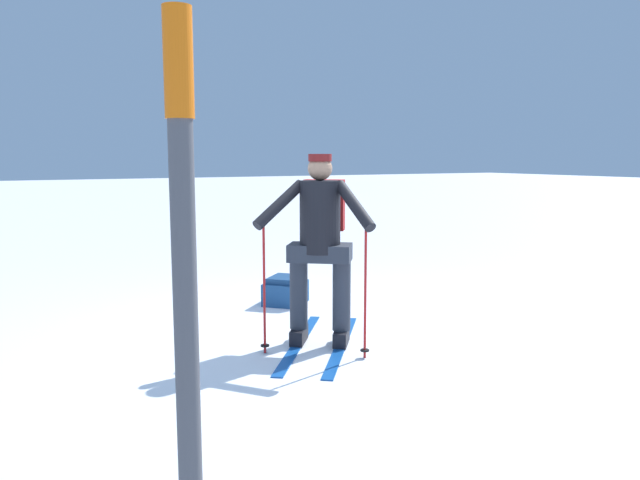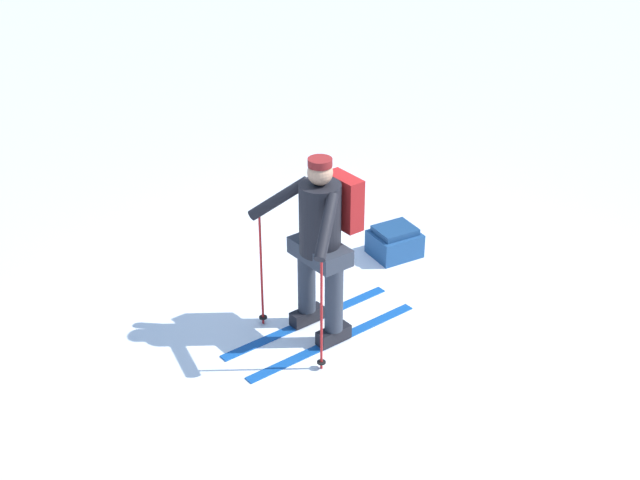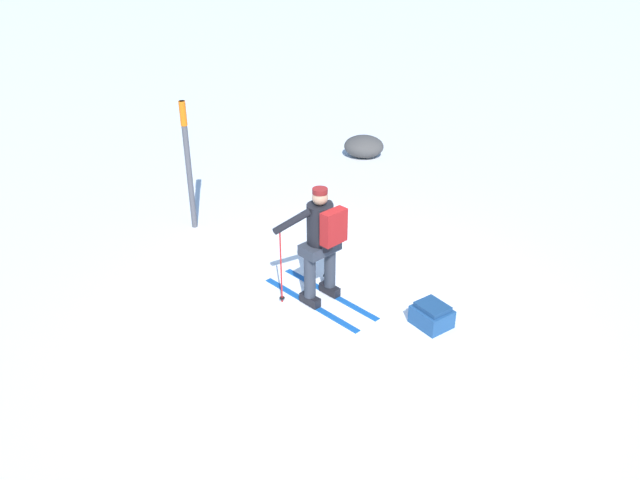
{
  "view_description": "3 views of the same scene",
  "coord_description": "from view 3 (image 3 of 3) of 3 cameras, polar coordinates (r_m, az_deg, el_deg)",
  "views": [
    {
      "loc": [
        4.65,
        -2.53,
        1.57
      ],
      "look_at": [
        0.2,
        -0.12,
        0.88
      ],
      "focal_mm": 35.0,
      "sensor_mm": 36.0,
      "label": 1
    },
    {
      "loc": [
        6.15,
        1.44,
        4.29
      ],
      "look_at": [
        0.2,
        -0.12,
        0.88
      ],
      "focal_mm": 50.0,
      "sensor_mm": 36.0,
      "label": 2
    },
    {
      "loc": [
        -0.83,
        6.7,
        4.54
      ],
      "look_at": [
        0.2,
        -0.12,
        0.88
      ],
      "focal_mm": 35.0,
      "sensor_mm": 36.0,
      "label": 3
    }
  ],
  "objects": [
    {
      "name": "rock_boulder",
      "position": [
        13.04,
        4.03,
        8.54
      ],
      "size": [
        0.82,
        0.69,
        0.45
      ],
      "primitive_type": "ellipsoid",
      "color": "#474442",
      "rests_on": "ground_plane"
    },
    {
      "name": "trail_marker",
      "position": [
        9.84,
        -12.02,
        7.44
      ],
      "size": [
        0.1,
        0.1,
        2.06
      ],
      "color": "#4C4C51",
      "rests_on": "ground_plane"
    },
    {
      "name": "ground_plane",
      "position": [
        8.14,
        1.26,
        -5.99
      ],
      "size": [
        80.0,
        80.0,
        0.0
      ],
      "primitive_type": "plane",
      "color": "white"
    },
    {
      "name": "dropped_backpack",
      "position": [
        7.83,
        10.18,
        -6.79
      ],
      "size": [
        0.58,
        0.58,
        0.3
      ],
      "color": "navy",
      "rests_on": "ground_plane"
    },
    {
      "name": "skier",
      "position": [
        7.79,
        0.1,
        0.07
      ],
      "size": [
        1.63,
        1.39,
        1.58
      ],
      "color": "#144C9E",
      "rests_on": "ground_plane"
    }
  ]
}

